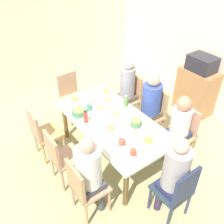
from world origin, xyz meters
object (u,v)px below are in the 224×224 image
chair_4 (84,187)px  person_4 (89,171)px  chair_7 (42,131)px  plate_0 (107,100)px  cup_1 (133,152)px  person_2 (174,172)px  chair_0 (130,95)px  bowl_1 (79,112)px  plate_2 (110,128)px  side_cabinet (195,91)px  plate_1 (75,99)px  plate_4 (149,141)px  chair_2 (177,190)px  bowl_0 (136,123)px  cup_0 (122,142)px  cup_2 (165,136)px  bottle_1 (126,101)px  dining_table (112,124)px  person_6 (151,102)px  chair_3 (61,156)px  person_1 (180,124)px  cup_4 (106,91)px  microwave (202,63)px  cup_5 (89,107)px  plate_5 (100,108)px  chair_6 (153,112)px  bottle_0 (86,117)px  cup_3 (103,138)px  chair_5 (71,94)px  chair_1 (182,131)px  plate_3 (116,115)px

chair_4 → person_4: person_4 is taller
chair_7 → plate_0: bearing=82.4°
cup_1 → person_2: bearing=20.8°
chair_0 → bowl_1: (0.22, -1.19, 0.27)m
plate_2 → side_cabinet: 2.22m
plate_1 → plate_4: bearing=11.7°
chair_2 → bowl_0: (-1.01, 0.20, 0.27)m
plate_1 → cup_0: cup_0 is taller
cup_0 → cup_2: size_ratio=1.05×
plate_0 → chair_4: bearing=-45.3°
chair_0 → bottle_1: size_ratio=4.75×
plate_4 → cup_1: 0.32m
bowl_1 → chair_7: bearing=-111.9°
dining_table → plate_0: 0.54m
person_6 → chair_3: bearing=-90.0°
person_1 → cup_4: person_1 is taller
cup_1 → microwave: microwave is taller
cup_5 → plate_4: bearing=13.1°
cup_2 → side_cabinet: (-0.81, 1.70, -0.31)m
chair_3 → plate_5: size_ratio=3.68×
chair_6 → bottle_0: size_ratio=4.61×
dining_table → chair_0: bearing=125.8°
plate_5 → bowl_0: (0.64, 0.19, 0.04)m
chair_0 → cup_3: size_ratio=8.31×
chair_2 → chair_6: (-1.31, 0.86, 0.00)m
chair_4 → plate_4: chair_4 is taller
bottle_0 → bowl_1: bearing=177.9°
cup_2 → cup_5: size_ratio=1.04×
chair_0 → bottle_0: bottle_0 is taller
dining_table → person_1: person_1 is taller
chair_3 → plate_2: bearing=78.5°
cup_3 → bottle_1: size_ratio=0.57×
chair_2 → microwave: microwave is taller
chair_5 → cup_1: chair_5 is taller
cup_5 → chair_7: bearing=-105.7°
chair_1 → person_2: person_2 is taller
chair_1 → plate_0: size_ratio=3.82×
chair_2 → chair_4: 1.11m
chair_0 → cup_3: 1.53m
microwave → cup_3: bearing=-81.9°
dining_table → person_1: size_ratio=1.61×
bowl_1 → cup_2: 1.33m
person_2 → cup_4: (-1.90, 0.36, 0.02)m
plate_4 → bottle_1: size_ratio=1.36×
person_1 → person_4: 1.55m
plate_0 → chair_2: bearing=-7.8°
bottle_1 → side_cabinet: bottle_1 is taller
cup_3 → cup_4: 1.19m
chair_2 → side_cabinet: same height
plate_3 → cup_0: size_ratio=2.04×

